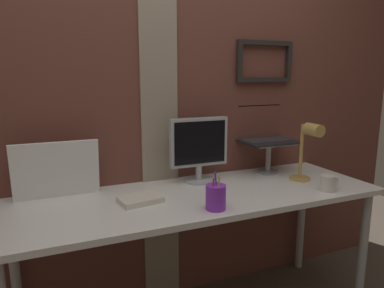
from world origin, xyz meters
The scene contains 10 objects.
brick_wall_back centered at (0.00, 0.49, 1.19)m, with size 3.70×0.15×2.38m.
desk centered at (0.15, 0.11, 0.70)m, with size 1.97×0.65×0.77m.
monitor centered at (0.23, 0.31, 0.98)m, with size 0.35×0.18×0.38m.
laptop_stand centered at (0.72, 0.31, 0.91)m, with size 0.28×0.22×0.20m.
laptop centered at (0.72, 0.38, 1.04)m, with size 0.35×0.28×0.24m.
whiteboard_panel centered at (-0.54, 0.33, 0.92)m, with size 0.42×0.02×0.30m, color white.
desk_lamp centered at (0.81, 0.05, 0.99)m, with size 0.12×0.20×0.35m.
pen_cup centered at (0.13, -0.12, 0.83)m, with size 0.09×0.09×0.18m.
coffee_mug centered at (0.81, -0.12, 0.82)m, with size 0.12×0.08×0.09m.
paper_clutter_stack centered at (-0.17, 0.11, 0.79)m, with size 0.20×0.14×0.03m, color silver.
Camera 1 is at (-0.57, -1.50, 1.39)m, focal length 32.70 mm.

